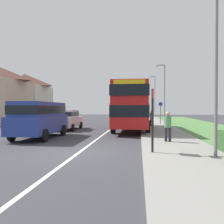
% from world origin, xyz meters
% --- Properties ---
extents(ground_plane, '(120.00, 120.00, 0.00)m').
position_xyz_m(ground_plane, '(0.00, 0.00, 0.00)').
color(ground_plane, '#38383D').
extents(lane_marking_centre, '(0.14, 60.00, 0.01)m').
position_xyz_m(lane_marking_centre, '(0.00, 8.00, 0.00)').
color(lane_marking_centre, silver).
rests_on(lane_marking_centre, ground_plane).
extents(pavement_near_side, '(3.20, 68.00, 0.12)m').
position_xyz_m(pavement_near_side, '(4.20, 6.00, 0.06)').
color(pavement_near_side, gray).
rests_on(pavement_near_side, ground_plane).
extents(double_decker_bus, '(2.80, 9.79, 3.70)m').
position_xyz_m(double_decker_bus, '(1.86, 10.17, 2.14)').
color(double_decker_bus, red).
rests_on(double_decker_bus, ground_plane).
extents(parked_van_blue, '(2.11, 5.07, 2.21)m').
position_xyz_m(parked_van_blue, '(-3.58, 4.39, 1.32)').
color(parked_van_blue, navy).
rests_on(parked_van_blue, ground_plane).
extents(parked_car_white, '(1.92, 4.45, 1.71)m').
position_xyz_m(parked_car_white, '(-3.69, 10.14, 0.94)').
color(parked_car_white, silver).
rests_on(parked_car_white, ground_plane).
extents(pedestrian_at_stop, '(0.34, 0.34, 1.67)m').
position_xyz_m(pedestrian_at_stop, '(3.96, 2.93, 0.98)').
color(pedestrian_at_stop, '#23232D').
rests_on(pedestrian_at_stop, ground_plane).
extents(pedestrian_walking_away, '(0.34, 0.34, 1.67)m').
position_xyz_m(pedestrian_walking_away, '(3.70, 13.15, 0.98)').
color(pedestrian_walking_away, '#23232D').
rests_on(pedestrian_walking_away, ground_plane).
extents(bus_stop_sign, '(0.09, 0.52, 2.60)m').
position_xyz_m(bus_stop_sign, '(3.00, -0.14, 1.54)').
color(bus_stop_sign, black).
rests_on(bus_stop_sign, ground_plane).
extents(cycle_route_sign, '(0.44, 0.08, 2.52)m').
position_xyz_m(cycle_route_sign, '(4.83, 16.72, 1.43)').
color(cycle_route_sign, slate).
rests_on(cycle_route_sign, ground_plane).
extents(street_lamp_near, '(1.14, 0.20, 8.00)m').
position_xyz_m(street_lamp_near, '(5.11, -0.68, 4.55)').
color(street_lamp_near, slate).
rests_on(street_lamp_near, ground_plane).
extents(street_lamp_mid, '(1.14, 0.20, 7.07)m').
position_xyz_m(street_lamp_mid, '(5.42, 19.27, 4.08)').
color(street_lamp_mid, slate).
rests_on(street_lamp_mid, ground_plane).
extents(street_lamp_far, '(1.14, 0.20, 7.93)m').
position_xyz_m(street_lamp_far, '(5.38, 35.82, 4.52)').
color(street_lamp_far, slate).
rests_on(street_lamp_far, ground_plane).
extents(house_terrace_far_side, '(6.18, 13.63, 6.92)m').
position_xyz_m(house_terrace_far_side, '(-14.37, 20.24, 3.46)').
color(house_terrace_far_side, '#C1A88E').
rests_on(house_terrace_far_side, ground_plane).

